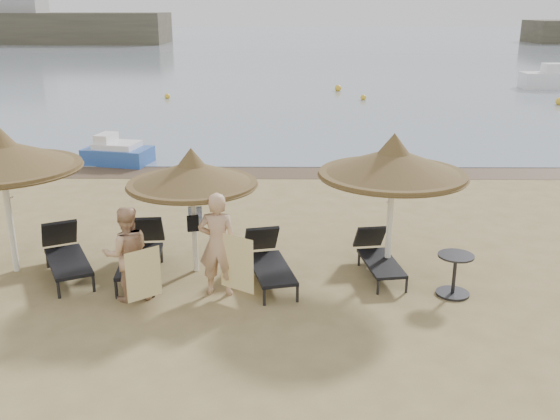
% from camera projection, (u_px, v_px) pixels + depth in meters
% --- Properties ---
extents(ground, '(160.00, 160.00, 0.00)m').
position_uv_depth(ground, '(204.00, 314.00, 10.49)').
color(ground, '#A08A57').
rests_on(ground, ground).
extents(sea, '(200.00, 140.00, 0.03)m').
position_uv_depth(sea, '(277.00, 43.00, 86.48)').
color(sea, slate).
rests_on(sea, ground).
extents(wet_sand_strip, '(200.00, 1.60, 0.01)m').
position_uv_depth(wet_sand_strip, '(242.00, 172.00, 19.42)').
color(wet_sand_strip, brown).
rests_on(wet_sand_strip, ground).
extents(far_shore, '(150.00, 54.80, 12.00)m').
position_uv_depth(far_shore, '(90.00, 21.00, 83.75)').
color(far_shore, brown).
rests_on(far_shore, ground).
extents(palapa_left, '(2.93, 2.93, 2.90)m').
position_uv_depth(palapa_left, '(0.00, 156.00, 11.51)').
color(palapa_left, white).
rests_on(palapa_left, ground).
extents(palapa_center, '(2.48, 2.48, 2.46)m').
position_uv_depth(palapa_center, '(192.00, 174.00, 11.63)').
color(palapa_center, white).
rests_on(palapa_center, ground).
extents(palapa_right, '(2.78, 2.78, 2.75)m').
position_uv_depth(palapa_right, '(393.00, 163.00, 11.46)').
color(palapa_right, white).
rests_on(palapa_right, ground).
extents(lounger_far_left, '(1.51, 2.10, 0.90)m').
position_uv_depth(lounger_far_left, '(66.00, 253.00, 12.01)').
color(lounger_far_left, '#232326').
rests_on(lounger_far_left, ground).
extents(lounger_near_left, '(0.89, 2.17, 0.95)m').
position_uv_depth(lounger_near_left, '(142.00, 252.00, 12.04)').
color(lounger_near_left, '#232326').
rests_on(lounger_near_left, ground).
extents(lounger_near_right, '(1.10, 2.06, 0.88)m').
position_uv_depth(lounger_near_right, '(268.00, 260.00, 11.73)').
color(lounger_near_right, '#232326').
rests_on(lounger_near_right, ground).
extents(lounger_far_right, '(0.84, 1.83, 0.79)m').
position_uv_depth(lounger_far_right, '(378.00, 255.00, 12.04)').
color(lounger_far_right, '#232326').
rests_on(lounger_far_right, ground).
extents(side_table, '(0.64, 0.64, 0.77)m').
position_uv_depth(side_table, '(454.00, 276.00, 11.11)').
color(side_table, '#232326').
rests_on(side_table, ground).
extents(person_left, '(1.05, 0.85, 1.98)m').
position_uv_depth(person_left, '(126.00, 246.00, 10.77)').
color(person_left, tan).
rests_on(person_left, ground).
extents(person_right, '(1.07, 0.75, 2.21)m').
position_uv_depth(person_right, '(217.00, 236.00, 10.92)').
color(person_right, tan).
rests_on(person_right, ground).
extents(towel_left, '(0.51, 0.42, 0.90)m').
position_uv_depth(towel_left, '(144.00, 274.00, 10.55)').
color(towel_left, yellow).
rests_on(towel_left, ground).
extents(towel_right, '(0.61, 0.41, 1.01)m').
position_uv_depth(towel_right, '(237.00, 263.00, 10.80)').
color(towel_right, yellow).
rests_on(towel_right, ground).
extents(bag_patterned, '(0.26, 0.10, 0.33)m').
position_uv_depth(bag_patterned, '(195.00, 215.00, 12.07)').
color(bag_patterned, white).
rests_on(bag_patterned, ground).
extents(bag_dark, '(0.23, 0.13, 0.31)m').
position_uv_depth(bag_dark, '(193.00, 223.00, 11.77)').
color(bag_dark, black).
rests_on(bag_dark, ground).
extents(pedal_boat, '(2.31, 1.67, 0.98)m').
position_uv_depth(pedal_boat, '(117.00, 153.00, 20.40)').
color(pedal_boat, '#2C56AF').
rests_on(pedal_boat, ground).
extents(buoy_left, '(0.31, 0.31, 0.31)m').
position_uv_depth(buoy_left, '(167.00, 96.00, 34.52)').
color(buoy_left, yellow).
rests_on(buoy_left, ground).
extents(buoy_mid, '(0.39, 0.39, 0.39)m').
position_uv_depth(buoy_mid, '(338.00, 88.00, 37.56)').
color(buoy_mid, yellow).
rests_on(buoy_mid, ground).
extents(buoy_right, '(0.40, 0.40, 0.40)m').
position_uv_depth(buoy_right, '(559.00, 101.00, 32.39)').
color(buoy_right, yellow).
rests_on(buoy_right, ground).
extents(buoy_extra, '(0.32, 0.32, 0.32)m').
position_uv_depth(buoy_extra, '(363.00, 97.00, 34.04)').
color(buoy_extra, yellow).
rests_on(buoy_extra, ground).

